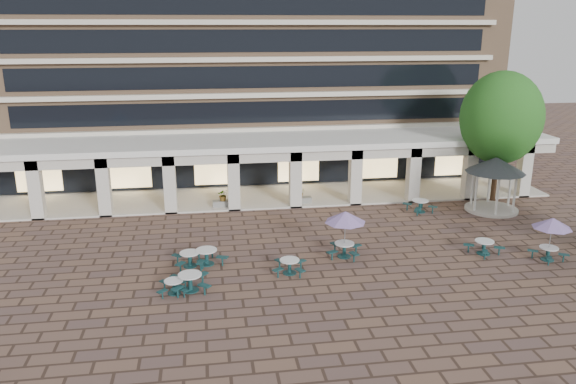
% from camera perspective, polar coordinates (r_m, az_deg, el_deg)
% --- Properties ---
extents(ground, '(120.00, 120.00, 0.00)m').
position_cam_1_polar(ground, '(27.29, 0.54, -9.68)').
color(ground, brown).
rests_on(ground, ground).
extents(apartment_building, '(40.00, 15.50, 25.20)m').
position_cam_1_polar(apartment_building, '(49.80, -4.24, 17.12)').
color(apartment_building, '#A07A5A').
rests_on(apartment_building, ground).
extents(retail_arcade, '(42.00, 6.60, 4.40)m').
position_cam_1_polar(retail_arcade, '(40.20, -2.77, 3.50)').
color(retail_arcade, white).
rests_on(retail_arcade, ground).
extents(picnic_table_5, '(1.99, 1.99, 0.84)m').
position_cam_1_polar(picnic_table_5, '(27.18, -9.91, -8.88)').
color(picnic_table_5, '#143D3E').
rests_on(picnic_table_5, ground).
extents(picnic_table_6, '(2.23, 2.23, 2.58)m').
position_cam_1_polar(picnic_table_6, '(30.05, 5.84, -2.71)').
color(picnic_table_6, '#143D3E').
rests_on(picnic_table_6, ground).
extents(picnic_table_7, '(2.10, 2.10, 0.77)m').
position_cam_1_polar(picnic_table_7, '(32.71, 19.30, -5.20)').
color(picnic_table_7, '#143D3E').
rests_on(picnic_table_7, ground).
extents(picnic_table_8, '(1.92, 1.92, 0.77)m').
position_cam_1_polar(picnic_table_8, '(29.80, -9.96, -6.62)').
color(picnic_table_8, '#143D3E').
rests_on(picnic_table_8, ground).
extents(picnic_table_9, '(1.54, 1.54, 0.67)m').
position_cam_1_polar(picnic_table_9, '(27.09, -11.52, -9.30)').
color(picnic_table_9, '#143D3E').
rests_on(picnic_table_9, ground).
extents(picnic_table_10, '(1.91, 1.91, 0.75)m').
position_cam_1_polar(picnic_table_10, '(28.56, 0.16, -7.44)').
color(picnic_table_10, '#143D3E').
rests_on(picnic_table_10, ground).
extents(picnic_table_11, '(2.05, 2.05, 2.36)m').
position_cam_1_polar(picnic_table_11, '(32.66, 25.26, -3.02)').
color(picnic_table_11, '#143D3E').
rests_on(picnic_table_11, ground).
extents(picnic_table_12, '(2.30, 2.30, 0.84)m').
position_cam_1_polar(picnic_table_12, '(29.88, -8.28, -6.40)').
color(picnic_table_12, '#143D3E').
rests_on(picnic_table_12, ground).
extents(picnic_table_13, '(2.12, 2.12, 0.82)m').
position_cam_1_polar(picnic_table_13, '(38.74, 13.27, -1.29)').
color(picnic_table_13, '#143D3E').
rests_on(picnic_table_13, ground).
extents(gazebo, '(3.93, 3.93, 3.66)m').
position_cam_1_polar(gazebo, '(39.88, 20.30, 2.01)').
color(gazebo, beige).
rests_on(gazebo, ground).
extents(tree_east_c, '(5.53, 5.53, 9.21)m').
position_cam_1_polar(tree_east_c, '(41.22, 20.85, 7.05)').
color(tree_east_c, '#462F1C').
rests_on(tree_east_c, ground).
extents(planter_left, '(1.50, 0.67, 1.34)m').
position_cam_1_polar(planter_left, '(38.82, -6.58, -0.78)').
color(planter_left, gray).
rests_on(planter_left, ground).
extents(planter_right, '(1.50, 0.60, 1.17)m').
position_cam_1_polar(planter_right, '(39.38, 1.30, -0.62)').
color(planter_right, gray).
rests_on(planter_right, ground).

